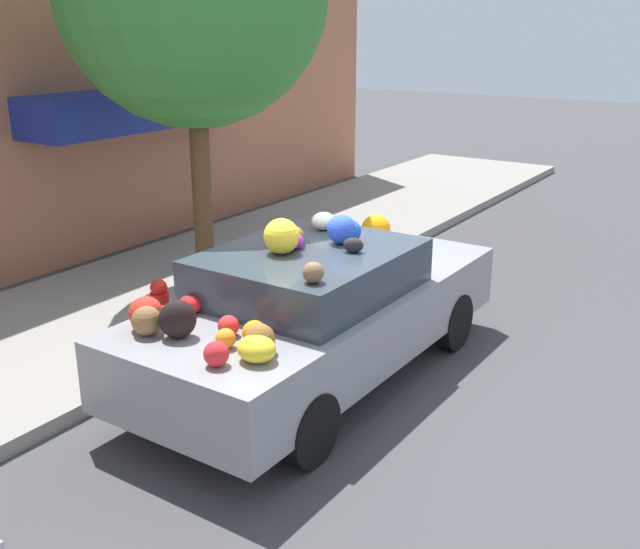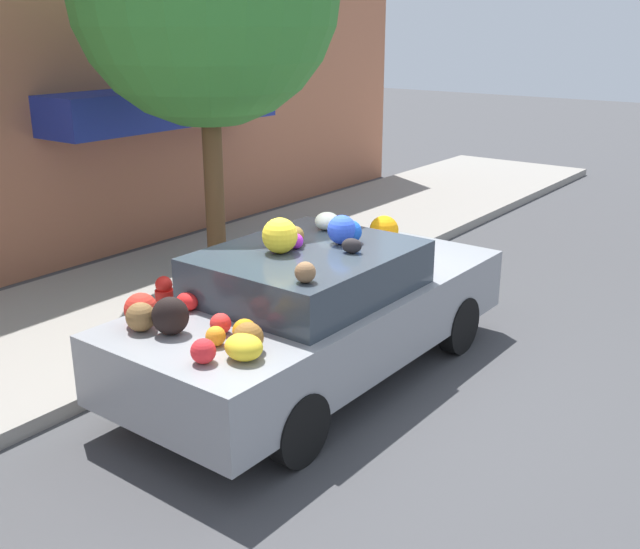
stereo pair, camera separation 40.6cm
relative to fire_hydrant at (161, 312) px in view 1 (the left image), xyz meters
The scene contains 4 objects.
ground_plane 1.65m from the fire_hydrant, 71.32° to the right, with size 60.00×60.00×0.00m, color #424244.
sidewalk_curb 1.38m from the fire_hydrant, 67.40° to the left, with size 24.00×3.20×0.14m.
fire_hydrant is the anchor object (origin of this frame).
art_car 1.75m from the fire_hydrant, 74.55° to the right, with size 4.38×1.86×1.69m.
Camera 1 is at (-5.66, -3.91, 3.36)m, focal length 42.00 mm.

